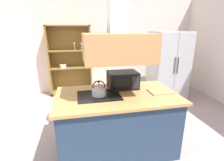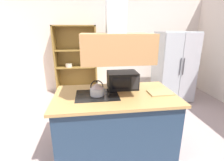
{
  "view_description": "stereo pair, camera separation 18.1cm",
  "coord_description": "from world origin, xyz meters",
  "px_view_note": "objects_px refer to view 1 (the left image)",
  "views": [
    {
      "loc": [
        -0.59,
        -2.02,
        1.8
      ],
      "look_at": [
        -0.06,
        0.52,
        1.0
      ],
      "focal_mm": 26.93,
      "sensor_mm": 36.0,
      "label": 1
    },
    {
      "loc": [
        -0.41,
        -2.05,
        1.8
      ],
      "look_at": [
        -0.06,
        0.52,
        1.0
      ],
      "focal_mm": 26.93,
      "sensor_mm": 36.0,
      "label": 2
    }
  ],
  "objects_px": {
    "refrigerator": "(168,66)",
    "cutting_board": "(161,91)",
    "kettle": "(99,89)",
    "dish_cabinet": "(71,64)",
    "microwave": "(123,80)"
  },
  "relations": [
    {
      "from": "refrigerator",
      "to": "cutting_board",
      "type": "height_order",
      "value": "refrigerator"
    },
    {
      "from": "kettle",
      "to": "refrigerator",
      "type": "bearing_deg",
      "value": 40.49
    },
    {
      "from": "dish_cabinet",
      "to": "microwave",
      "type": "height_order",
      "value": "dish_cabinet"
    },
    {
      "from": "kettle",
      "to": "cutting_board",
      "type": "relative_size",
      "value": 0.65
    },
    {
      "from": "dish_cabinet",
      "to": "microwave",
      "type": "distance_m",
      "value": 2.52
    },
    {
      "from": "kettle",
      "to": "microwave",
      "type": "distance_m",
      "value": 0.49
    },
    {
      "from": "kettle",
      "to": "cutting_board",
      "type": "xyz_separation_m",
      "value": [
        0.92,
        -0.05,
        -0.08
      ]
    },
    {
      "from": "microwave",
      "to": "dish_cabinet",
      "type": "bearing_deg",
      "value": 110.4
    },
    {
      "from": "refrigerator",
      "to": "microwave",
      "type": "relative_size",
      "value": 3.79
    },
    {
      "from": "dish_cabinet",
      "to": "kettle",
      "type": "height_order",
      "value": "dish_cabinet"
    },
    {
      "from": "kettle",
      "to": "dish_cabinet",
      "type": "bearing_deg",
      "value": 100.06
    },
    {
      "from": "dish_cabinet",
      "to": "cutting_board",
      "type": "relative_size",
      "value": 5.57
    },
    {
      "from": "cutting_board",
      "to": "microwave",
      "type": "relative_size",
      "value": 0.74
    },
    {
      "from": "microwave",
      "to": "kettle",
      "type": "bearing_deg",
      "value": -147.97
    },
    {
      "from": "refrigerator",
      "to": "microwave",
      "type": "xyz_separation_m",
      "value": [
        -1.64,
        -1.49,
        0.16
      ]
    }
  ]
}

